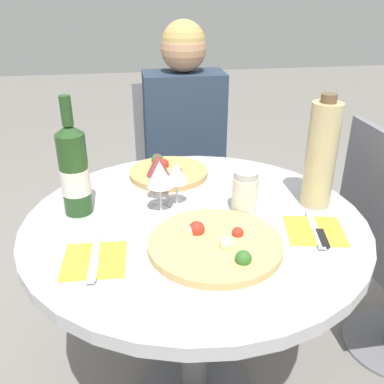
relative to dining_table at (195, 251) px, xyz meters
name	(u,v)px	position (x,y,z in m)	size (l,w,h in m)	color
dining_table	(195,251)	(0.00, 0.00, 0.00)	(0.97, 0.97, 0.70)	slate
chair_behind_diner	(183,183)	(0.07, 0.81, -0.16)	(0.43, 0.43, 0.89)	slate
seated_diner	(187,175)	(0.07, 0.67, -0.05)	(0.34, 0.41, 1.17)	#28384C
pizza_large	(215,244)	(0.03, -0.16, 0.12)	(0.34, 0.34, 0.05)	#DBB26B
pizza_small_far	(168,172)	(-0.04, 0.31, 0.13)	(0.27, 0.27, 0.05)	tan
wine_bottle	(74,170)	(-0.33, 0.09, 0.24)	(0.08, 0.08, 0.34)	#23471E
tall_carafe	(321,155)	(0.37, 0.03, 0.27)	(0.09, 0.09, 0.33)	tan
sugar_shaker	(245,192)	(0.15, 0.01, 0.18)	(0.07, 0.07, 0.13)	silver
wine_glass_center	(177,174)	(-0.04, 0.09, 0.21)	(0.07, 0.07, 0.14)	silver
wine_glass_front_left	(160,175)	(-0.09, 0.05, 0.23)	(0.08, 0.08, 0.16)	silver
wine_glass_back_left	(158,165)	(-0.09, 0.12, 0.23)	(0.07, 0.07, 0.16)	silver
place_setting_left	(94,261)	(-0.27, -0.17, 0.12)	(0.16, 0.19, 0.01)	yellow
place_setting_right	(315,231)	(0.31, -0.13, 0.12)	(0.18, 0.19, 0.01)	yellow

